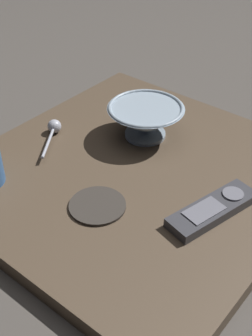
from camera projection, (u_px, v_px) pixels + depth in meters
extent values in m
plane|color=#47423D|center=(135.00, 182.00, 0.89)|extent=(6.00, 6.00, 0.00)
cube|color=#4C3D2D|center=(136.00, 176.00, 0.88)|extent=(0.61, 0.59, 0.03)
cylinder|color=#8C9EAD|center=(145.00, 134.00, 0.96)|extent=(0.09, 0.09, 0.01)
cone|color=#8C9EAD|center=(146.00, 120.00, 0.94)|extent=(0.16, 0.16, 0.06)
torus|color=#8C9EAD|center=(146.00, 108.00, 0.92)|extent=(0.16, 0.16, 0.01)
cylinder|color=#A3A5B2|center=(48.00, 142.00, 0.92)|extent=(0.09, 0.06, 0.01)
sphere|color=#A3A5B2|center=(54.00, 126.00, 0.97)|extent=(0.03, 0.03, 0.03)
cube|color=#38383D|center=(213.00, 210.00, 0.77)|extent=(0.18, 0.09, 0.02)
cylinder|color=slate|center=(233.00, 194.00, 0.78)|extent=(0.04, 0.04, 0.00)
cube|color=slate|center=(204.00, 210.00, 0.75)|extent=(0.08, 0.05, 0.00)
cylinder|color=#332D28|center=(97.00, 206.00, 0.78)|extent=(0.10, 0.10, 0.01)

